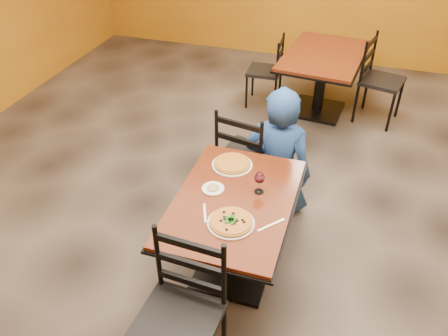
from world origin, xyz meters
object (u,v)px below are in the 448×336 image
(chair_main_far, at_px, (248,155))
(pizza_main, at_px, (231,221))
(table_main, at_px, (234,220))
(plate_far, at_px, (232,165))
(wine_glass, at_px, (259,182))
(chair_main_near, at_px, (177,323))
(plate_main, at_px, (231,223))
(side_plate, at_px, (213,189))
(table_second, at_px, (322,69))
(pizza_far, at_px, (232,163))
(chair_second_right, at_px, (382,81))
(diner, at_px, (279,152))
(chair_second_left, at_px, (264,71))

(chair_main_far, bearing_deg, pizza_main, 109.98)
(table_main, bearing_deg, plate_far, 108.48)
(table_main, relative_size, chair_main_far, 1.24)
(pizza_main, distance_m, wine_glass, 0.39)
(chair_main_near, xyz_separation_m, plate_main, (0.13, 0.64, 0.25))
(chair_main_far, relative_size, pizza_main, 3.50)
(chair_main_far, distance_m, pizza_main, 1.20)
(side_plate, relative_size, wine_glass, 0.89)
(wine_glass, bearing_deg, side_plate, -167.63)
(chair_main_near, bearing_deg, table_second, 88.33)
(plate_far, distance_m, pizza_far, 0.02)
(table_main, distance_m, chair_main_near, 0.89)
(plate_main, xyz_separation_m, pizza_far, (-0.18, 0.62, 0.02))
(chair_second_right, distance_m, pizza_far, 2.69)
(chair_main_near, height_order, plate_far, chair_main_near)
(table_second, relative_size, chair_second_right, 1.40)
(chair_main_near, xyz_separation_m, wine_glass, (0.22, 1.02, 0.33))
(chair_main_far, xyz_separation_m, plate_far, (0.01, -0.53, 0.26))
(chair_main_far, bearing_deg, plate_main, 109.98)
(wine_glass, bearing_deg, chair_second_right, 73.35)
(diner, bearing_deg, chair_second_left, -71.56)
(table_main, bearing_deg, chair_second_left, 98.85)
(table_second, relative_size, chair_main_near, 1.37)
(chair_second_left, bearing_deg, chair_main_near, 3.62)
(chair_main_near, xyz_separation_m, pizza_main, (0.13, 0.64, 0.26))
(table_second, bearing_deg, diner, -93.47)
(chair_main_far, bearing_deg, table_main, 109.31)
(table_main, bearing_deg, chair_main_far, 98.53)
(pizza_main, height_order, pizza_far, same)
(pizza_far, bearing_deg, side_plate, -98.33)
(table_main, xyz_separation_m, pizza_main, (0.05, -0.24, 0.21))
(chair_main_near, bearing_deg, pizza_main, 82.22)
(chair_main_near, distance_m, plate_far, 1.29)
(pizza_far, bearing_deg, chair_main_near, -87.71)
(plate_main, bearing_deg, plate_far, 105.93)
(chair_main_near, xyz_separation_m, chair_second_right, (1.03, 3.71, -0.01))
(side_plate, bearing_deg, chair_second_right, 67.90)
(pizza_far, relative_size, wine_glass, 1.56)
(table_main, bearing_deg, wine_glass, 43.07)
(pizza_main, relative_size, plate_far, 0.92)
(chair_second_right, height_order, side_plate, chair_second_right)
(plate_main, bearing_deg, wine_glass, 76.13)
(chair_second_right, distance_m, wine_glass, 2.84)
(chair_second_left, relative_size, plate_far, 2.83)
(plate_far, height_order, side_plate, same)
(table_second, relative_size, chair_second_left, 1.59)
(table_second, relative_size, chair_main_far, 1.40)
(pizza_main, bearing_deg, table_main, 101.74)
(side_plate, bearing_deg, plate_main, -53.64)
(side_plate, bearing_deg, pizza_far, 81.67)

